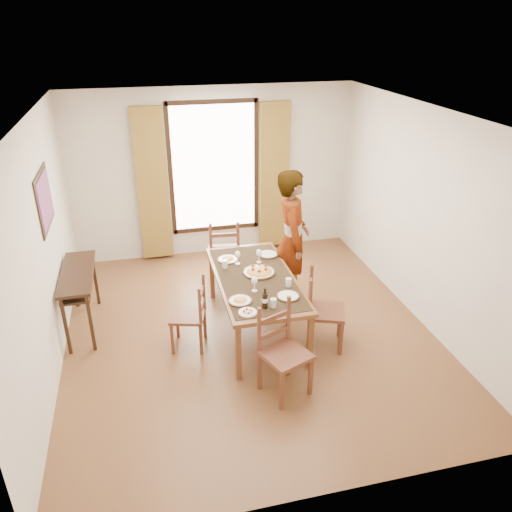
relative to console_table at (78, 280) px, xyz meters
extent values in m
plane|color=#452715|center=(2.03, -0.60, -0.68)|extent=(5.00, 5.00, 0.00)
cube|color=silver|center=(2.03, 1.90, 0.67)|extent=(4.50, 0.10, 2.70)
cube|color=silver|center=(2.03, -3.10, 0.67)|extent=(4.50, 0.10, 2.70)
cube|color=silver|center=(-0.22, -0.60, 0.67)|extent=(0.10, 5.00, 2.70)
cube|color=silver|center=(4.28, -0.60, 0.67)|extent=(0.10, 5.00, 2.70)
cube|color=white|center=(2.03, -0.60, 2.04)|extent=(4.50, 5.00, 0.04)
cube|color=white|center=(2.03, 1.87, 0.77)|extent=(1.30, 0.04, 2.00)
cube|color=olive|center=(1.05, 1.81, 0.57)|extent=(0.48, 0.10, 2.40)
cube|color=olive|center=(3.01, 1.81, 0.57)|extent=(0.48, 0.10, 2.40)
cube|color=black|center=(-0.21, 0.00, 1.07)|extent=(0.02, 0.86, 0.66)
cube|color=red|center=(-0.20, 0.00, 1.07)|extent=(0.01, 0.76, 0.56)
cube|color=black|center=(0.00, 0.00, 0.10)|extent=(0.38, 1.20, 0.04)
cube|color=black|center=(0.00, 0.00, -0.02)|extent=(0.34, 1.10, 0.03)
cube|color=black|center=(-0.14, -0.55, -0.30)|extent=(0.04, 0.04, 0.76)
cube|color=black|center=(-0.14, 0.55, -0.30)|extent=(0.04, 0.04, 0.76)
cube|color=black|center=(0.14, -0.55, -0.30)|extent=(0.04, 0.04, 0.76)
cube|color=black|center=(0.14, 0.55, -0.30)|extent=(0.04, 0.04, 0.76)
cube|color=brown|center=(2.12, -0.57, 0.04)|extent=(0.94, 1.93, 0.05)
cube|color=black|center=(2.12, -0.57, 0.07)|extent=(0.86, 1.78, 0.01)
cube|color=brown|center=(1.72, -1.47, -0.33)|extent=(0.06, 0.06, 0.70)
cube|color=brown|center=(1.72, 0.34, -0.33)|extent=(0.06, 0.06, 0.70)
cube|color=brown|center=(2.53, -1.47, -0.33)|extent=(0.06, 0.06, 0.70)
cube|color=brown|center=(2.53, 0.34, -0.33)|extent=(0.06, 0.06, 0.70)
cube|color=brown|center=(1.26, -0.73, -0.26)|extent=(0.49, 0.49, 0.04)
cube|color=brown|center=(1.14, -0.52, -0.47)|extent=(0.04, 0.04, 0.43)
cube|color=brown|center=(1.47, -0.61, -0.47)|extent=(0.04, 0.04, 0.43)
cube|color=brown|center=(1.05, -0.84, -0.47)|extent=(0.04, 0.04, 0.43)
cube|color=brown|center=(1.38, -0.94, -0.47)|extent=(0.04, 0.04, 0.43)
cube|color=brown|center=(1.48, -0.61, -0.02)|extent=(0.03, 0.03, 0.47)
cube|color=brown|center=(1.39, -0.94, -0.02)|extent=(0.03, 0.03, 0.47)
cube|color=brown|center=(1.43, -0.77, -0.12)|extent=(0.12, 0.33, 0.05)
cube|color=brown|center=(1.43, -0.77, 0.05)|extent=(0.12, 0.33, 0.05)
cube|color=brown|center=(1.97, 0.80, -0.20)|extent=(0.49, 0.49, 0.04)
cube|color=brown|center=(2.18, 0.97, -0.44)|extent=(0.04, 0.04, 0.48)
cube|color=brown|center=(2.14, 0.58, -0.44)|extent=(0.04, 0.04, 0.48)
cube|color=brown|center=(1.80, 1.01, -0.44)|extent=(0.04, 0.04, 0.48)
cube|color=brown|center=(1.76, 0.62, -0.44)|extent=(0.04, 0.04, 0.48)
cube|color=brown|center=(2.14, 0.57, 0.07)|extent=(0.04, 0.04, 0.54)
cube|color=brown|center=(1.76, 0.61, 0.07)|extent=(0.04, 0.04, 0.54)
cube|color=brown|center=(1.95, 0.59, -0.04)|extent=(0.39, 0.06, 0.05)
cube|color=brown|center=(1.95, 0.59, 0.15)|extent=(0.39, 0.06, 0.05)
cube|color=brown|center=(2.15, -1.79, -0.21)|extent=(0.58, 0.58, 0.04)
cube|color=brown|center=(2.04, -2.04, -0.44)|extent=(0.04, 0.04, 0.48)
cube|color=brown|center=(1.90, -1.68, -0.44)|extent=(0.04, 0.04, 0.48)
cube|color=brown|center=(2.40, -1.89, -0.44)|extent=(0.04, 0.04, 0.48)
cube|color=brown|center=(2.26, -1.54, -0.44)|extent=(0.04, 0.04, 0.48)
cube|color=brown|center=(1.90, -1.67, 0.06)|extent=(0.04, 0.04, 0.53)
cube|color=brown|center=(2.25, -1.53, 0.06)|extent=(0.04, 0.04, 0.53)
cube|color=brown|center=(2.08, -1.60, -0.05)|extent=(0.37, 0.17, 0.05)
cube|color=brown|center=(2.08, -1.60, 0.15)|extent=(0.37, 0.17, 0.05)
cube|color=brown|center=(2.86, -1.08, -0.22)|extent=(0.56, 0.56, 0.04)
cube|color=brown|center=(2.97, -1.32, -0.45)|extent=(0.04, 0.04, 0.46)
cube|color=brown|center=(2.62, -1.19, -0.45)|extent=(0.04, 0.04, 0.46)
cube|color=brown|center=(3.10, -0.97, -0.45)|extent=(0.04, 0.04, 0.46)
cube|color=brown|center=(2.75, -0.84, -0.45)|extent=(0.04, 0.04, 0.46)
cube|color=brown|center=(2.62, -1.19, 0.04)|extent=(0.04, 0.04, 0.51)
cube|color=brown|center=(2.75, -0.84, 0.04)|extent=(0.04, 0.04, 0.51)
cube|color=brown|center=(2.68, -1.01, -0.07)|extent=(0.15, 0.36, 0.05)
cube|color=brown|center=(2.68, -1.01, 0.12)|extent=(0.15, 0.36, 0.05)
imported|color=#95969D|center=(2.75, -0.04, 0.27)|extent=(0.88, 0.73, 1.91)
cylinder|color=silver|center=(2.45, -0.88, 0.12)|extent=(0.07, 0.07, 0.10)
cylinder|color=silver|center=(1.81, -0.23, 0.12)|extent=(0.07, 0.07, 0.10)
cylinder|color=silver|center=(2.15, -1.29, 0.12)|extent=(0.07, 0.07, 0.10)
camera|label=1|loc=(0.87, -5.78, 2.97)|focal=35.00mm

